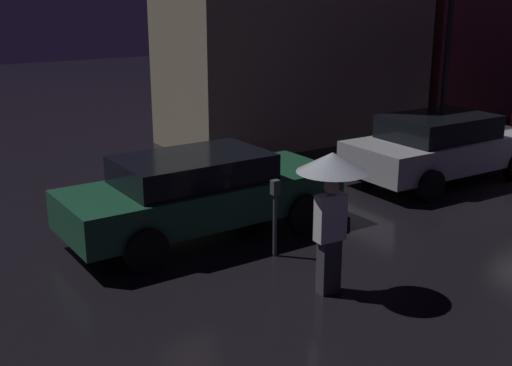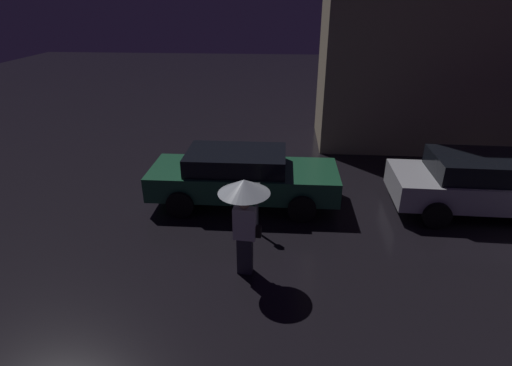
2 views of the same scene
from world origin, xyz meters
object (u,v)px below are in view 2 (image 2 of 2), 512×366
Objects in this scene: pedestrian_with_umbrella at (244,202)px; parking_meter at (257,203)px; parked_car_green at (242,176)px; parked_car_silver at (483,183)px.

parking_meter is at bearing 89.81° from pedestrian_with_umbrella.
parked_car_silver is at bearing -0.47° from parked_car_green.
pedestrian_with_umbrella reaches higher than parked_car_silver.
parked_car_green is at bearing 101.78° from pedestrian_with_umbrella.
parked_car_green is at bearing -178.89° from parked_car_silver.
parked_car_silver is 5.47m from parking_meter.
parked_car_green reaches higher than parking_meter.
parked_car_silver reaches higher than parked_car_green.
pedestrian_with_umbrella is (-5.41, -2.81, 0.75)m from parked_car_silver.
parked_car_silver is 2.24× the size of pedestrian_with_umbrella.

